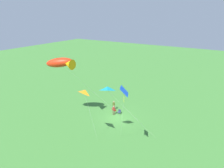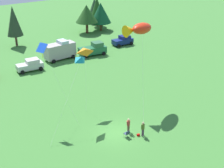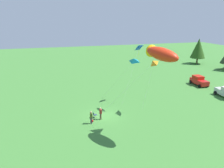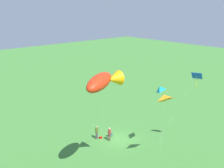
{
  "view_description": "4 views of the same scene",
  "coord_description": "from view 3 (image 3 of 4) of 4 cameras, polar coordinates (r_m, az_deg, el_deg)",
  "views": [
    {
      "loc": [
        -12.41,
        22.2,
        15.98
      ],
      "look_at": [
        0.33,
        1.27,
        6.42
      ],
      "focal_mm": 28.0,
      "sensor_mm": 36.0,
      "label": 1
    },
    {
      "loc": [
        -17.13,
        -23.35,
        19.61
      ],
      "look_at": [
        -0.17,
        1.01,
        5.67
      ],
      "focal_mm": 50.0,
      "sensor_mm": 36.0,
      "label": 2
    },
    {
      "loc": [
        27.7,
        -6.73,
        13.36
      ],
      "look_at": [
        3.0,
        0.61,
        5.55
      ],
      "focal_mm": 35.0,
      "sensor_mm": 36.0,
      "label": 3
    },
    {
      "loc": [
        24.52,
        26.29,
        16.98
      ],
      "look_at": [
        1.66,
        0.72,
        7.66
      ],
      "focal_mm": 50.0,
      "sensor_mm": 36.0,
      "label": 4
    }
  ],
  "objects": [
    {
      "name": "person_kite_flyer",
      "position": [
        29.02,
        -5.47,
        -8.39
      ],
      "size": [
        0.53,
        0.42,
        1.74
      ],
      "rotation": [
        0.0,
        0.0,
        1.83
      ],
      "color": "#48334A",
      "rests_on": "ground"
    },
    {
      "name": "kite_large_fish",
      "position": [
        24.42,
        12.46,
        7.78
      ],
      "size": [
        7.34,
        8.56,
        10.63
      ],
      "color": "red",
      "rests_on": "ground"
    },
    {
      "name": "kite_delta_orange",
      "position": [
        31.22,
        10.51,
        5.51
      ],
      "size": [
        1.74,
        1.62,
        7.88
      ],
      "color": "orange",
      "rests_on": "ground"
    },
    {
      "name": "person_spectator",
      "position": [
        30.04,
        -3.0,
        -7.42
      ],
      "size": [
        0.6,
        0.43,
        1.74
      ],
      "rotation": [
        0.0,
        0.0,
        1.87
      ],
      "color": "brown",
      "rests_on": "ground"
    },
    {
      "name": "folding_chair",
      "position": [
        30.79,
        -4.63,
        -7.92
      ],
      "size": [
        0.51,
        0.51,
        0.82
      ],
      "rotation": [
        0.0,
        0.0,
        1.63
      ],
      "color": "#26334D",
      "rests_on": "ground"
    },
    {
      "name": "kite_delta_teal",
      "position": [
        31.99,
        5.62,
        6.17
      ],
      "size": [
        6.85,
        4.02,
        7.9
      ],
      "color": "teal",
      "rests_on": "ground"
    },
    {
      "name": "backpack_on_grass",
      "position": [
        29.82,
        -5.12,
        -9.6
      ],
      "size": [
        0.36,
        0.29,
        0.22
      ],
      "primitive_type": "cube",
      "rotation": [
        0.0,
        0.0,
        2.92
      ],
      "color": "#AF0B05",
      "rests_on": "ground"
    },
    {
      "name": "car_red_sedan",
      "position": [
        48.58,
        21.76,
        0.83
      ],
      "size": [
        4.25,
        2.31,
        1.89
      ],
      "rotation": [
        0.0,
        0.0,
        3.11
      ],
      "color": "red",
      "rests_on": "ground"
    },
    {
      "name": "ground_plane",
      "position": [
        31.49,
        -2.65,
        -8.27
      ],
      "size": [
        160.0,
        160.0,
        0.0
      ],
      "primitive_type": "plane",
      "color": "#3C7931"
    },
    {
      "name": "kite_diamond_blue",
      "position": [
        35.87,
        6.99,
        9.14
      ],
      "size": [
        2.78,
        4.23,
        9.22
      ],
      "color": "blue",
      "rests_on": "ground"
    }
  ]
}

